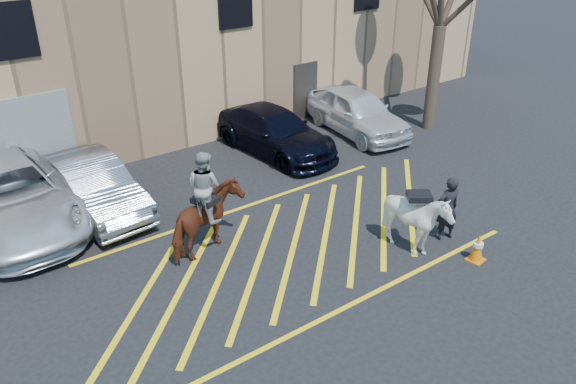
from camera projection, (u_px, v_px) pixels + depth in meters
ground at (286, 243)px, 14.16m from camera, size 90.00×90.00×0.00m
car_white_pickup at (7, 196)px, 14.59m from camera, size 3.02×6.23×1.71m
car_silver_sedan at (92, 186)px, 15.32m from camera, size 1.92×4.66×1.50m
car_blue_suv at (274, 131)px, 19.01m from camera, size 2.47×5.18×1.46m
car_white_suv at (357, 112)px, 20.55m from camera, size 2.47×4.93×1.61m
handler at (447, 208)px, 13.99m from camera, size 0.71×0.55×1.71m
warehouse at (98, 21)px, 21.05m from camera, size 32.42×10.20×7.30m
hatching_zone at (293, 248)px, 13.94m from camera, size 12.60×5.12×0.01m
mounted_bay at (206, 213)px, 13.34m from camera, size 2.21×1.61×2.65m
saddled_white at (416, 221)px, 13.44m from camera, size 2.04×2.07×1.71m
traffic_cone at (478, 247)px, 13.31m from camera, size 0.43×0.43×0.73m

